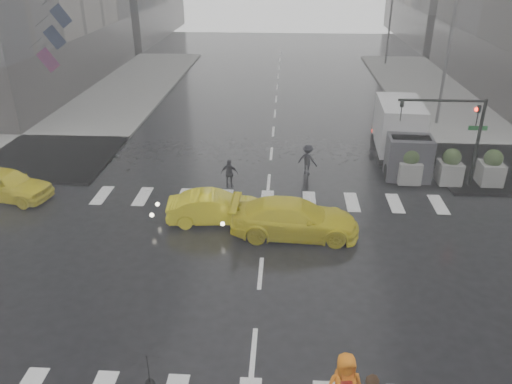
# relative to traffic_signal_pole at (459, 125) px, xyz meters

# --- Properties ---
(ground) EXTENTS (120.00, 120.00, 0.00)m
(ground) POSITION_rel_traffic_signal_pole_xyz_m (-9.01, -8.01, -3.22)
(ground) COLOR black
(ground) RESTS_ON ground
(road_markings) EXTENTS (18.00, 48.00, 0.01)m
(road_markings) POSITION_rel_traffic_signal_pole_xyz_m (-9.01, -8.01, -3.21)
(road_markings) COLOR silver
(road_markings) RESTS_ON ground
(traffic_signal_pole) EXTENTS (4.45, 0.42, 4.50)m
(traffic_signal_pole) POSITION_rel_traffic_signal_pole_xyz_m (0.00, 0.00, 0.00)
(traffic_signal_pole) COLOR black
(traffic_signal_pole) RESTS_ON ground
(street_lamp_near) EXTENTS (2.15, 0.22, 9.00)m
(street_lamp_near) POSITION_rel_traffic_signal_pole_xyz_m (1.86, 9.99, 1.73)
(street_lamp_near) COLOR #59595B
(street_lamp_near) RESTS_ON ground
(street_lamp_far) EXTENTS (2.15, 0.22, 9.00)m
(street_lamp_far) POSITION_rel_traffic_signal_pole_xyz_m (1.86, 29.99, 1.73)
(street_lamp_far) COLOR #59595B
(street_lamp_far) RESTS_ON ground
(planter_west) EXTENTS (1.10, 1.10, 1.80)m
(planter_west) POSITION_rel_traffic_signal_pole_xyz_m (-2.01, 0.19, -2.23)
(planter_west) COLOR slate
(planter_west) RESTS_ON ground
(planter_mid) EXTENTS (1.10, 1.10, 1.80)m
(planter_mid) POSITION_rel_traffic_signal_pole_xyz_m (-0.01, 0.19, -2.23)
(planter_mid) COLOR slate
(planter_mid) RESTS_ON ground
(planter_east) EXTENTS (1.10, 1.10, 1.80)m
(planter_east) POSITION_rel_traffic_signal_pole_xyz_m (1.99, 0.19, -2.23)
(planter_east) COLOR slate
(planter_east) RESTS_ON ground
(flag_cluster) EXTENTS (2.87, 3.06, 4.69)m
(flag_cluster) POSITION_rel_traffic_signal_pole_xyz_m (-24.09, 10.49, 2.42)
(flag_cluster) COLOR #59595B
(flag_cluster) RESTS_ON ground
(pedestrian_black) EXTENTS (1.08, 1.10, 2.43)m
(pedestrian_black) POSITION_rel_traffic_signal_pole_xyz_m (-11.25, -14.81, -1.58)
(pedestrian_black) COLOR black
(pedestrian_black) RESTS_ON ground
(pedestrian_far_a) EXTENTS (0.93, 0.62, 1.50)m
(pedestrian_far_a) POSITION_rel_traffic_signal_pole_xyz_m (-10.92, -0.69, -2.47)
(pedestrian_far_a) COLOR black
(pedestrian_far_a) RESTS_ON ground
(pedestrian_far_b) EXTENTS (1.20, 1.00, 1.63)m
(pedestrian_far_b) POSITION_rel_traffic_signal_pole_xyz_m (-7.02, 1.18, -2.40)
(pedestrian_far_b) COLOR black
(pedestrian_far_b) RESTS_ON ground
(taxi_front) EXTENTS (4.64, 2.61, 1.49)m
(taxi_front) POSITION_rel_traffic_signal_pole_xyz_m (-21.33, -2.59, -2.47)
(taxi_front) COLOR yellow
(taxi_front) RESTS_ON ground
(taxi_mid) EXTENTS (4.20, 1.85, 1.34)m
(taxi_mid) POSITION_rel_traffic_signal_pole_xyz_m (-11.19, -4.24, -2.55)
(taxi_mid) COLOR yellow
(taxi_mid) RESTS_ON ground
(taxi_rear) EXTENTS (4.70, 2.25, 1.53)m
(taxi_rear) POSITION_rel_traffic_signal_pole_xyz_m (-7.76, -5.16, -2.45)
(taxi_rear) COLOR yellow
(taxi_rear) RESTS_ON ground
(box_truck) EXTENTS (2.27, 6.06, 3.22)m
(box_truck) POSITION_rel_traffic_signal_pole_xyz_m (-1.94, 3.03, -1.50)
(box_truck) COLOR #BDBDC0
(box_truck) RESTS_ON ground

